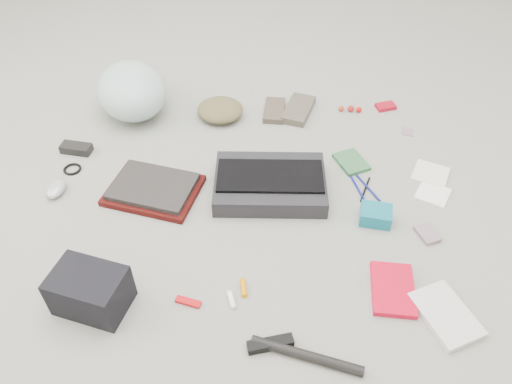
{
  "coord_description": "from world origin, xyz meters",
  "views": [
    {
      "loc": [
        -0.03,
        -1.29,
        1.3
      ],
      "look_at": [
        0.0,
        0.0,
        0.05
      ],
      "focal_mm": 35.0,
      "sensor_mm": 36.0,
      "label": 1
    }
  ],
  "objects_px": {
    "book_red": "(393,289)",
    "bike_helmet": "(132,90)",
    "laptop": "(153,186)",
    "accordion_wallet": "(376,215)",
    "messenger_bag": "(270,184)",
    "camera_bag": "(90,291)"
  },
  "relations": [
    {
      "from": "book_red",
      "to": "bike_helmet",
      "type": "bearing_deg",
      "value": 141.63
    },
    {
      "from": "laptop",
      "to": "book_red",
      "type": "distance_m",
      "value": 0.92
    },
    {
      "from": "book_red",
      "to": "accordion_wallet",
      "type": "distance_m",
      "value": 0.3
    },
    {
      "from": "messenger_bag",
      "to": "camera_bag",
      "type": "distance_m",
      "value": 0.74
    },
    {
      "from": "book_red",
      "to": "accordion_wallet",
      "type": "xyz_separation_m",
      "value": [
        0.0,
        0.3,
        0.02
      ]
    },
    {
      "from": "bike_helmet",
      "to": "accordion_wallet",
      "type": "bearing_deg",
      "value": -55.97
    },
    {
      "from": "camera_bag",
      "to": "accordion_wallet",
      "type": "height_order",
      "value": "camera_bag"
    },
    {
      "from": "laptop",
      "to": "accordion_wallet",
      "type": "distance_m",
      "value": 0.82
    },
    {
      "from": "camera_bag",
      "to": "book_red",
      "type": "relative_size",
      "value": 1.09
    },
    {
      "from": "messenger_bag",
      "to": "accordion_wallet",
      "type": "xyz_separation_m",
      "value": [
        0.37,
        -0.16,
        -0.01
      ]
    },
    {
      "from": "messenger_bag",
      "to": "camera_bag",
      "type": "relative_size",
      "value": 1.94
    },
    {
      "from": "bike_helmet",
      "to": "camera_bag",
      "type": "bearing_deg",
      "value": -108.35
    },
    {
      "from": "book_red",
      "to": "laptop",
      "type": "bearing_deg",
      "value": 157.93
    },
    {
      "from": "messenger_bag",
      "to": "book_red",
      "type": "relative_size",
      "value": 2.11
    },
    {
      "from": "accordion_wallet",
      "to": "laptop",
      "type": "bearing_deg",
      "value": -178.08
    },
    {
      "from": "laptop",
      "to": "accordion_wallet",
      "type": "height_order",
      "value": "accordion_wallet"
    },
    {
      "from": "laptop",
      "to": "bike_helmet",
      "type": "height_order",
      "value": "bike_helmet"
    },
    {
      "from": "camera_bag",
      "to": "accordion_wallet",
      "type": "distance_m",
      "value": 0.98
    },
    {
      "from": "laptop",
      "to": "book_red",
      "type": "xyz_separation_m",
      "value": [
        0.8,
        -0.46,
        -0.02
      ]
    },
    {
      "from": "camera_bag",
      "to": "accordion_wallet",
      "type": "xyz_separation_m",
      "value": [
        0.92,
        0.33,
        -0.04
      ]
    },
    {
      "from": "camera_bag",
      "to": "book_red",
      "type": "distance_m",
      "value": 0.92
    },
    {
      "from": "messenger_bag",
      "to": "accordion_wallet",
      "type": "relative_size",
      "value": 3.79
    }
  ]
}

